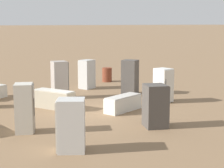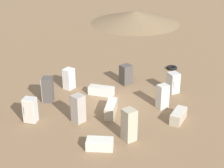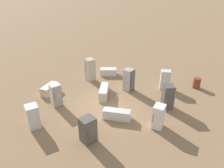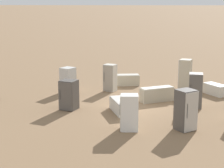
{
  "view_description": "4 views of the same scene",
  "coord_description": "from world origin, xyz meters",
  "px_view_note": "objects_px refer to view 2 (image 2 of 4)",
  "views": [
    {
      "loc": [
        6.21,
        13.45,
        3.57
      ],
      "look_at": [
        -0.88,
        1.01,
        1.21
      ],
      "focal_mm": 60.0,
      "sensor_mm": 36.0,
      "label": 1
    },
    {
      "loc": [
        13.57,
        -17.5,
        11.67
      ],
      "look_at": [
        -0.12,
        0.09,
        1.46
      ],
      "focal_mm": 60.0,
      "sensor_mm": 36.0,
      "label": 2
    },
    {
      "loc": [
        -7.56,
        10.45,
        8.49
      ],
      "look_at": [
        -0.41,
        -0.47,
        1.66
      ],
      "focal_mm": 35.0,
      "sensor_mm": 36.0,
      "label": 3
    },
    {
      "loc": [
        -19.03,
        -0.83,
        5.3
      ],
      "look_at": [
        -1.27,
        1.13,
        1.34
      ],
      "focal_mm": 60.0,
      "sensor_mm": 36.0,
      "label": 4
    }
  ],
  "objects_px": {
    "discarded_fridge_8": "(48,89)",
    "discarded_fridge_4": "(129,125)",
    "discarded_fridge_0": "(101,91)",
    "discarded_fridge_6": "(111,109)",
    "discarded_fridge_1": "(69,79)",
    "scrap_tire": "(172,68)",
    "discarded_fridge_11": "(173,83)",
    "discarded_fridge_9": "(126,75)",
    "discarded_fridge_5": "(30,110)",
    "discarded_fridge_3": "(178,116)",
    "discarded_fridge_2": "(162,96)",
    "discarded_fridge_10": "(78,109)",
    "discarded_fridge_7": "(100,144)"
  },
  "relations": [
    {
      "from": "discarded_fridge_3",
      "to": "discarded_fridge_11",
      "type": "relative_size",
      "value": 1.11
    },
    {
      "from": "discarded_fridge_1",
      "to": "discarded_fridge_9",
      "type": "distance_m",
      "value": 4.23
    },
    {
      "from": "discarded_fridge_0",
      "to": "discarded_fridge_8",
      "type": "xyz_separation_m",
      "value": [
        -2.22,
        -2.96,
        0.55
      ]
    },
    {
      "from": "discarded_fridge_7",
      "to": "discarded_fridge_11",
      "type": "distance_m",
      "value": 8.63
    },
    {
      "from": "discarded_fridge_8",
      "to": "discarded_fridge_4",
      "type": "bearing_deg",
      "value": -131.48
    },
    {
      "from": "discarded_fridge_0",
      "to": "discarded_fridge_4",
      "type": "height_order",
      "value": "discarded_fridge_4"
    },
    {
      "from": "discarded_fridge_3",
      "to": "discarded_fridge_5",
      "type": "bearing_deg",
      "value": 27.37
    },
    {
      "from": "discarded_fridge_2",
      "to": "discarded_fridge_9",
      "type": "distance_m",
      "value": 4.4
    },
    {
      "from": "discarded_fridge_6",
      "to": "discarded_fridge_11",
      "type": "distance_m",
      "value": 5.45
    },
    {
      "from": "discarded_fridge_2",
      "to": "discarded_fridge_10",
      "type": "bearing_deg",
      "value": 167.96
    },
    {
      "from": "discarded_fridge_9",
      "to": "discarded_fridge_11",
      "type": "bearing_deg",
      "value": -59.23
    },
    {
      "from": "discarded_fridge_3",
      "to": "discarded_fridge_5",
      "type": "height_order",
      "value": "discarded_fridge_5"
    },
    {
      "from": "discarded_fridge_2",
      "to": "discarded_fridge_3",
      "type": "distance_m",
      "value": 1.98
    },
    {
      "from": "discarded_fridge_8",
      "to": "discarded_fridge_11",
      "type": "height_order",
      "value": "discarded_fridge_8"
    },
    {
      "from": "discarded_fridge_8",
      "to": "discarded_fridge_5",
      "type": "bearing_deg",
      "value": 167.63
    },
    {
      "from": "discarded_fridge_5",
      "to": "scrap_tire",
      "type": "relative_size",
      "value": 1.82
    },
    {
      "from": "discarded_fridge_1",
      "to": "discarded_fridge_8",
      "type": "height_order",
      "value": "discarded_fridge_8"
    },
    {
      "from": "discarded_fridge_4",
      "to": "discarded_fridge_8",
      "type": "distance_m",
      "value": 7.13
    },
    {
      "from": "discarded_fridge_0",
      "to": "discarded_fridge_6",
      "type": "xyz_separation_m",
      "value": [
        2.28,
        -1.81,
        0.07
      ]
    },
    {
      "from": "discarded_fridge_3",
      "to": "scrap_tire",
      "type": "distance_m",
      "value": 8.47
    },
    {
      "from": "discarded_fridge_3",
      "to": "discarded_fridge_10",
      "type": "height_order",
      "value": "discarded_fridge_10"
    },
    {
      "from": "discarded_fridge_8",
      "to": "discarded_fridge_10",
      "type": "height_order",
      "value": "discarded_fridge_10"
    },
    {
      "from": "scrap_tire",
      "to": "discarded_fridge_5",
      "type": "bearing_deg",
      "value": -101.49
    },
    {
      "from": "scrap_tire",
      "to": "discarded_fridge_0",
      "type": "bearing_deg",
      "value": -102.11
    },
    {
      "from": "discarded_fridge_8",
      "to": "discarded_fridge_9",
      "type": "relative_size",
      "value": 1.17
    },
    {
      "from": "discarded_fridge_6",
      "to": "scrap_tire",
      "type": "relative_size",
      "value": 2.2
    },
    {
      "from": "discarded_fridge_4",
      "to": "discarded_fridge_7",
      "type": "relative_size",
      "value": 1.19
    },
    {
      "from": "discarded_fridge_2",
      "to": "discarded_fridge_9",
      "type": "bearing_deg",
      "value": 90.16
    },
    {
      "from": "discarded_fridge_0",
      "to": "discarded_fridge_5",
      "type": "distance_m",
      "value": 5.63
    },
    {
      "from": "discarded_fridge_2",
      "to": "discarded_fridge_5",
      "type": "relative_size",
      "value": 1.03
    },
    {
      "from": "discarded_fridge_2",
      "to": "discarded_fridge_1",
      "type": "bearing_deg",
      "value": 124.48
    },
    {
      "from": "discarded_fridge_6",
      "to": "discarded_fridge_2",
      "type": "bearing_deg",
      "value": 24.61
    },
    {
      "from": "discarded_fridge_5",
      "to": "discarded_fridge_9",
      "type": "height_order",
      "value": "discarded_fridge_5"
    },
    {
      "from": "discarded_fridge_0",
      "to": "discarded_fridge_8",
      "type": "relative_size",
      "value": 1.09
    },
    {
      "from": "discarded_fridge_6",
      "to": "discarded_fridge_7",
      "type": "relative_size",
      "value": 1.17
    },
    {
      "from": "discarded_fridge_9",
      "to": "discarded_fridge_8",
      "type": "bearing_deg",
      "value": 173.2
    },
    {
      "from": "discarded_fridge_1",
      "to": "discarded_fridge_6",
      "type": "relative_size",
      "value": 0.81
    },
    {
      "from": "discarded_fridge_3",
      "to": "discarded_fridge_8",
      "type": "distance_m",
      "value": 8.84
    },
    {
      "from": "discarded_fridge_6",
      "to": "discarded_fridge_3",
      "type": "bearing_deg",
      "value": -2.16
    },
    {
      "from": "discarded_fridge_2",
      "to": "discarded_fridge_11",
      "type": "distance_m",
      "value": 2.51
    },
    {
      "from": "discarded_fridge_4",
      "to": "discarded_fridge_11",
      "type": "distance_m",
      "value": 7.0
    },
    {
      "from": "discarded_fridge_5",
      "to": "discarded_fridge_8",
      "type": "relative_size",
      "value": 0.91
    },
    {
      "from": "scrap_tire",
      "to": "discarded_fridge_11",
      "type": "bearing_deg",
      "value": -59.74
    },
    {
      "from": "scrap_tire",
      "to": "discarded_fridge_8",
      "type": "bearing_deg",
      "value": -110.32
    },
    {
      "from": "discarded_fridge_2",
      "to": "discarded_fridge_6",
      "type": "distance_m",
      "value": 3.5
    },
    {
      "from": "discarded_fridge_8",
      "to": "discarded_fridge_11",
      "type": "distance_m",
      "value": 8.77
    },
    {
      "from": "discarded_fridge_8",
      "to": "scrap_tire",
      "type": "height_order",
      "value": "discarded_fridge_8"
    },
    {
      "from": "discarded_fridge_1",
      "to": "discarded_fridge_8",
      "type": "bearing_deg",
      "value": -88.53
    },
    {
      "from": "discarded_fridge_5",
      "to": "discarded_fridge_8",
      "type": "height_order",
      "value": "discarded_fridge_8"
    },
    {
      "from": "discarded_fridge_1",
      "to": "scrap_tire",
      "type": "relative_size",
      "value": 1.78
    }
  ]
}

